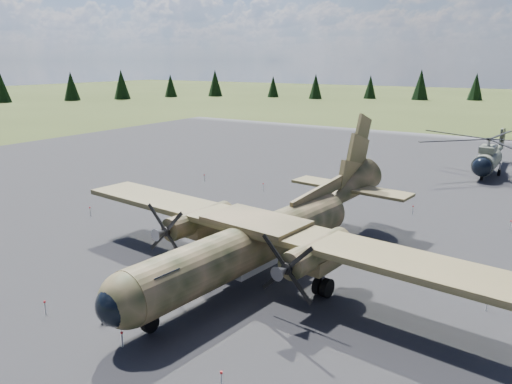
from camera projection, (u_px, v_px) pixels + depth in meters
The scene contains 8 objects.
ground at pixel (242, 252), 36.52m from camera, with size 500.00×500.00×0.00m, color #4D5A28.
apron at pixel (304, 217), 44.69m from camera, with size 120.00×120.00×0.04m, color #545458.
transport_plane at pixel (266, 231), 32.37m from camera, with size 30.60×27.67×10.07m.
helicopter_near at pixel (489, 149), 59.82m from camera, with size 18.64×21.96×4.72m.
info_placard_left at pixel (109, 300), 28.37m from camera, with size 0.44×0.23×0.66m.
info_placard_right at pixel (101, 317), 26.49m from camera, with size 0.43×0.26×0.63m.
barrier_fence at pixel (236, 245), 36.56m from camera, with size 33.12×29.62×0.85m.
treeline at pixel (275, 166), 42.51m from camera, with size 332.51×330.89×10.98m.
Camera 1 is at (19.12, -28.34, 13.61)m, focal length 35.00 mm.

